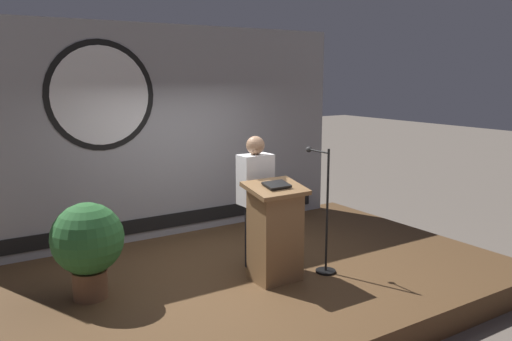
{
  "coord_description": "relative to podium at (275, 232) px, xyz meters",
  "views": [
    {
      "loc": [
        -3.03,
        -5.02,
        2.63
      ],
      "look_at": [
        0.23,
        0.0,
        1.51
      ],
      "focal_mm": 36.57,
      "sensor_mm": 36.0,
      "label": 1
    }
  ],
  "objects": [
    {
      "name": "ground_plane",
      "position": [
        -0.23,
        0.4,
        -0.86
      ],
      "size": [
        40.0,
        40.0,
        0.0
      ],
      "primitive_type": "plane",
      "color": "#6B6056"
    },
    {
      "name": "podium",
      "position": [
        0.0,
        0.0,
        0.0
      ],
      "size": [
        0.64,
        0.5,
        1.15
      ],
      "color": "olive",
      "rests_on": "stage_platform"
    },
    {
      "name": "potted_plant",
      "position": [
        -1.91,
        0.65,
        0.05
      ],
      "size": [
        0.75,
        0.75,
        1.02
      ],
      "color": "brown",
      "rests_on": "stage_platform"
    },
    {
      "name": "stage_platform",
      "position": [
        -0.23,
        0.4,
        -0.71
      ],
      "size": [
        6.4,
        4.0,
        0.3
      ],
      "primitive_type": "cube",
      "color": "brown",
      "rests_on": "ground"
    },
    {
      "name": "speaker_person",
      "position": [
        0.04,
        0.48,
        0.26
      ],
      "size": [
        0.4,
        0.26,
        1.61
      ],
      "color": "black",
      "rests_on": "stage_platform"
    },
    {
      "name": "banner_display",
      "position": [
        -0.27,
        2.24,
        0.94
      ],
      "size": [
        5.48,
        0.12,
        3.0
      ],
      "color": "#9E9EA3",
      "rests_on": "stage_platform"
    },
    {
      "name": "microphone_stand",
      "position": [
        0.63,
        -0.1,
        -0.04
      ],
      "size": [
        0.24,
        0.52,
        1.48
      ],
      "color": "black",
      "rests_on": "stage_platform"
    }
  ]
}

